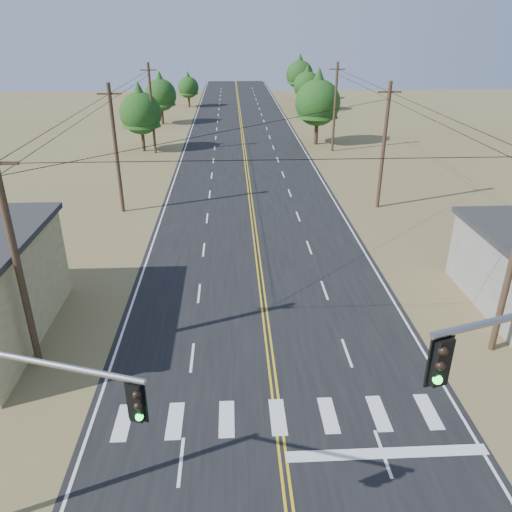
{
  "coord_description": "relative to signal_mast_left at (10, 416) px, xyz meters",
  "views": [
    {
      "loc": [
        -1.61,
        -6.89,
        14.02
      ],
      "look_at": [
        -0.48,
        15.43,
        3.5
      ],
      "focal_mm": 35.0,
      "sensor_mm": 36.0,
      "label": 1
    }
  ],
  "objects": [
    {
      "name": "utility_pole_left_mid",
      "position": [
        -2.96,
        28.55,
        0.46
      ],
      "size": [
        1.8,
        0.3,
        10.0
      ],
      "color": "#4C3826",
      "rests_on": "ground"
    },
    {
      "name": "utility_pole_right_mid",
      "position": [
        18.04,
        28.55,
        0.46
      ],
      "size": [
        1.8,
        0.3,
        10.0
      ],
      "color": "#4C3826",
      "rests_on": "ground"
    },
    {
      "name": "tree_left_near",
      "position": [
        -4.45,
        49.58,
        0.23
      ],
      "size": [
        4.79,
        4.79,
        7.99
      ],
      "color": "#3F2D1E",
      "rests_on": "ground"
    },
    {
      "name": "signal_mast_left",
      "position": [
        0.0,
        0.0,
        0.0
      ],
      "size": [
        5.66,
        2.11,
        6.86
      ],
      "rotation": [
        0.0,
        0.0,
        -0.32
      ],
      "color": "gray",
      "rests_on": "ground"
    },
    {
      "name": "road",
      "position": [
        7.54,
        26.55,
        -4.65
      ],
      "size": [
        15.0,
        200.0,
        0.02
      ],
      "primitive_type": "cube",
      "color": "black",
      "rests_on": "ground"
    },
    {
      "name": "tree_left_mid",
      "position": [
        -4.27,
        66.94,
        0.02
      ],
      "size": [
        4.59,
        4.59,
        7.66
      ],
      "color": "#3F2D1E",
      "rests_on": "ground"
    },
    {
      "name": "tree_right_near",
      "position": [
        16.64,
        52.22,
        0.96
      ],
      "size": [
        5.52,
        5.52,
        9.19
      ],
      "color": "#3F2D1E",
      "rests_on": "ground"
    },
    {
      "name": "utility_pole_left_far",
      "position": [
        -2.96,
        48.55,
        0.46
      ],
      "size": [
        1.8,
        0.3,
        10.0
      ],
      "color": "#4C3826",
      "rests_on": "ground"
    },
    {
      "name": "tree_right_far",
      "position": [
        19.52,
        91.3,
        0.64
      ],
      "size": [
        5.19,
        5.19,
        8.65
      ],
      "color": "#3F2D1E",
      "rests_on": "ground"
    },
    {
      "name": "tree_left_far",
      "position": [
        -1.46,
        83.53,
        -0.9
      ],
      "size": [
        3.69,
        3.69,
        6.16
      ],
      "color": "#3F2D1E",
      "rests_on": "ground"
    },
    {
      "name": "utility_pole_right_far",
      "position": [
        18.04,
        48.55,
        0.46
      ],
      "size": [
        1.8,
        0.3,
        10.0
      ],
      "color": "#4C3826",
      "rests_on": "ground"
    },
    {
      "name": "utility_pole_left_near",
      "position": [
        -2.96,
        8.55,
        0.46
      ],
      "size": [
        1.8,
        0.3,
        10.0
      ],
      "color": "#4C3826",
      "rests_on": "ground"
    },
    {
      "name": "tree_right_mid",
      "position": [
        19.05,
        77.86,
        0.02
      ],
      "size": [
        4.59,
        4.59,
        7.65
      ],
      "color": "#3F2D1E",
      "rests_on": "ground"
    }
  ]
}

